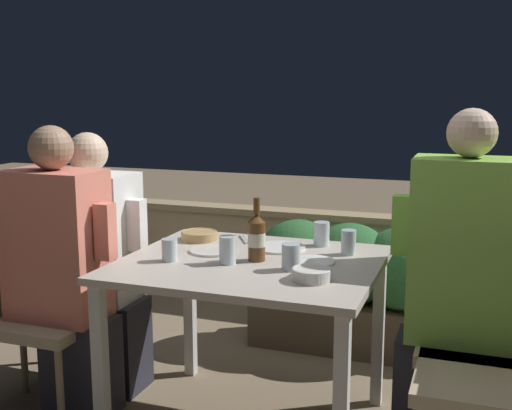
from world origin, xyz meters
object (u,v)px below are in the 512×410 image
at_px(beer_bottle, 257,237).
at_px(person_white_polo, 98,263).
at_px(chair_left_far, 64,280).
at_px(chair_left_near, 28,298).
at_px(person_green_blouse, 456,281).
at_px(person_coral_top, 64,273).
at_px(chair_right_far, 506,328).

bearing_deg(beer_bottle, person_white_polo, 170.66).
bearing_deg(chair_left_far, chair_left_near, -87.59).
xyz_separation_m(chair_left_far, person_green_blouse, (1.83, 0.04, 0.17)).
height_order(person_coral_top, beer_bottle, person_coral_top).
bearing_deg(chair_left_far, person_white_polo, -0.00).
bearing_deg(beer_bottle, chair_left_near, -172.36).
xyz_separation_m(person_green_blouse, beer_bottle, (-0.78, -0.18, 0.16)).
distance_m(chair_left_near, person_coral_top, 0.24).
bearing_deg(beer_bottle, person_coral_top, -170.59).
relative_size(person_coral_top, beer_bottle, 4.94).
xyz_separation_m(person_white_polo, chair_right_far, (1.83, 0.04, -0.11)).
relative_size(chair_left_near, beer_bottle, 3.27).
bearing_deg(chair_left_far, chair_right_far, 1.06).
bearing_deg(person_coral_top, person_white_polo, 92.11).
bearing_deg(beer_bottle, chair_left_far, 172.41).
bearing_deg(chair_right_far, person_green_blouse, 180.00).
bearing_deg(beer_bottle, person_green_blouse, 12.90).
height_order(person_coral_top, chair_left_far, person_coral_top).
relative_size(chair_left_far, chair_right_far, 1.00).
distance_m(person_green_blouse, beer_bottle, 0.81).
bearing_deg(chair_right_far, chair_left_far, -178.94).
bearing_deg(person_coral_top, beer_bottle, 9.41).
relative_size(chair_left_near, person_white_polo, 0.69).
relative_size(person_white_polo, chair_right_far, 1.46).
distance_m(chair_left_near, person_green_blouse, 1.86).
bearing_deg(chair_left_near, beer_bottle, 7.64).
xyz_separation_m(chair_right_far, beer_bottle, (-0.97, -0.18, 0.33)).
bearing_deg(person_white_polo, beer_bottle, -9.34).
distance_m(chair_left_near, person_white_polo, 0.35).
bearing_deg(chair_left_near, person_green_blouse, 9.91).
height_order(chair_left_near, person_white_polo, person_white_polo).
bearing_deg(chair_right_far, beer_bottle, -169.64).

